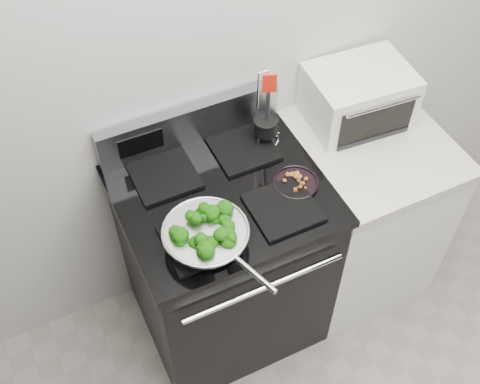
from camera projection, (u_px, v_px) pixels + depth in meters
back_wall at (255, 35)px, 2.25m from camera, size 4.00×0.02×2.70m
gas_range at (224, 260)px, 2.63m from camera, size 0.79×0.69×1.13m
counter at (356, 211)px, 2.84m from camera, size 0.62×0.68×0.92m
skillet at (206, 236)px, 2.08m from camera, size 0.31×0.47×0.07m
broccoli_pile at (206, 232)px, 2.07m from camera, size 0.24×0.24×0.08m
bacon_plate at (296, 181)px, 2.29m from camera, size 0.18×0.18×0.04m
utensil_holder at (266, 129)px, 2.40m from camera, size 0.11×0.11×0.35m
toaster_oven at (358, 96)px, 2.50m from camera, size 0.43×0.34×0.24m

